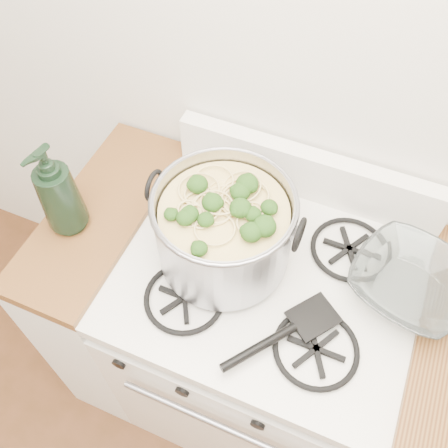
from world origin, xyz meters
TOP-DOWN VIEW (x-y plane):
  - gas_range at (0.00, 1.26)m, footprint 0.76×0.66m
  - counter_left at (-0.51, 1.26)m, footprint 0.25×0.65m
  - stock_pot at (-0.13, 1.27)m, footprint 0.37×0.34m
  - spatula at (0.14, 1.18)m, footprint 0.42×0.42m
  - glass_bowl at (0.33, 1.35)m, footprint 0.14×0.14m
  - bottle at (-0.55, 1.19)m, footprint 0.13×0.13m

SIDE VIEW (x-z plane):
  - gas_range at x=0.00m, z-range -0.03..0.90m
  - counter_left at x=-0.51m, z-range 0.00..0.92m
  - spatula at x=0.14m, z-range 0.92..0.95m
  - glass_bowl at x=0.33m, z-range 0.92..0.95m
  - stock_pot at x=-0.13m, z-range 0.92..1.15m
  - bottle at x=-0.55m, z-range 0.92..1.21m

